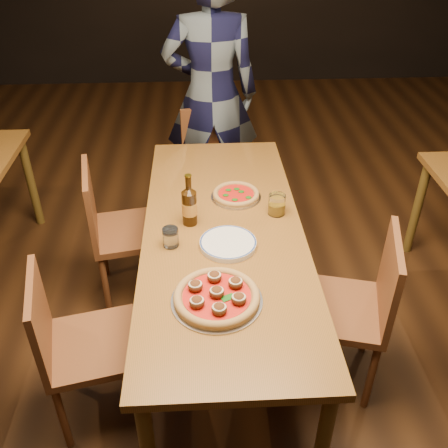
{
  "coord_description": "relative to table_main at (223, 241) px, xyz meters",
  "views": [
    {
      "loc": [
        -0.11,
        -2.04,
        2.19
      ],
      "look_at": [
        0.0,
        -0.05,
        0.82
      ],
      "focal_mm": 40.0,
      "sensor_mm": 36.0,
      "label": 1
    }
  ],
  "objects": [
    {
      "name": "ground",
      "position": [
        0.0,
        0.0,
        -0.68
      ],
      "size": [
        9.0,
        9.0,
        0.0
      ],
      "primitive_type": "plane",
      "color": "black"
    },
    {
      "name": "amber_glass",
      "position": [
        0.29,
        0.14,
        0.13
      ],
      "size": [
        0.09,
        0.09,
        0.11
      ],
      "primitive_type": "cylinder",
      "color": "#AF7E13",
      "rests_on": "table_main"
    },
    {
      "name": "pizza_margherita",
      "position": [
        0.09,
        0.31,
        0.09
      ],
      "size": [
        0.28,
        0.28,
        0.04
      ],
      "rotation": [
        0.0,
        0.0,
        0.36
      ],
      "color": "#B7B7BF",
      "rests_on": "table_main"
    },
    {
      "name": "chair_end",
      "position": [
        0.01,
        1.16,
        -0.23
      ],
      "size": [
        0.5,
        0.5,
        0.91
      ],
      "primitive_type": null,
      "rotation": [
        0.0,
        0.0,
        0.19
      ],
      "color": "brown",
      "rests_on": "ground"
    },
    {
      "name": "chair_main_nw",
      "position": [
        -0.62,
        -0.44,
        -0.23
      ],
      "size": [
        0.49,
        0.49,
        0.89
      ],
      "primitive_type": null,
      "rotation": [
        0.0,
        0.0,
        1.79
      ],
      "color": "brown",
      "rests_on": "ground"
    },
    {
      "name": "diner",
      "position": [
        -0.01,
        1.4,
        0.26
      ],
      "size": [
        0.69,
        0.46,
        1.87
      ],
      "primitive_type": "imported",
      "rotation": [
        0.0,
        0.0,
        3.17
      ],
      "color": "black",
      "rests_on": "ground"
    },
    {
      "name": "pizza_meatball",
      "position": [
        -0.05,
        -0.51,
        0.1
      ],
      "size": [
        0.38,
        0.38,
        0.07
      ],
      "rotation": [
        0.0,
        0.0,
        0.32
      ],
      "color": "#B7B7BF",
      "rests_on": "table_main"
    },
    {
      "name": "beer_bottle",
      "position": [
        -0.17,
        0.07,
        0.17
      ],
      "size": [
        0.08,
        0.08,
        0.27
      ],
      "rotation": [
        0.0,
        0.0,
        0.37
      ],
      "color": "black",
      "rests_on": "table_main"
    },
    {
      "name": "plate_stack",
      "position": [
        0.01,
        -0.13,
        0.08
      ],
      "size": [
        0.27,
        0.27,
        0.03
      ],
      "primitive_type": "cylinder",
      "color": "white",
      "rests_on": "table_main"
    },
    {
      "name": "chair_main_e",
      "position": [
        0.55,
        -0.29,
        -0.21
      ],
      "size": [
        0.53,
        0.53,
        0.93
      ],
      "primitive_type": null,
      "rotation": [
        0.0,
        0.0,
        -1.82
      ],
      "color": "brown",
      "rests_on": "ground"
    },
    {
      "name": "water_glass",
      "position": [
        -0.26,
        -0.11,
        0.12
      ],
      "size": [
        0.08,
        0.08,
        0.1
      ],
      "primitive_type": "cylinder",
      "color": "white",
      "rests_on": "table_main"
    },
    {
      "name": "table_main",
      "position": [
        0.0,
        0.0,
        0.0
      ],
      "size": [
        0.8,
        2.0,
        0.75
      ],
      "color": "brown",
      "rests_on": "ground"
    },
    {
      "name": "chair_main_sw",
      "position": [
        -0.54,
        0.43,
        -0.21
      ],
      "size": [
        0.51,
        0.51,
        0.93
      ],
      "primitive_type": null,
      "rotation": [
        0.0,
        0.0,
        1.76
      ],
      "color": "brown",
      "rests_on": "ground"
    }
  ]
}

